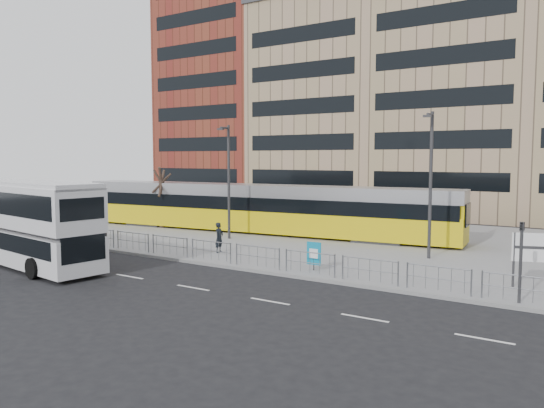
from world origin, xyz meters
The scene contains 16 objects.
ground centered at (0.00, 0.00, 0.00)m, with size 120.00×120.00×0.00m, color black.
plaza centered at (0.00, 12.00, 0.07)m, with size 64.00×24.00×0.15m, color gray.
kerb centered at (0.00, 0.05, 0.07)m, with size 64.00×0.25×0.17m, color gray.
building_row centered at (1.55, 34.27, 12.91)m, with size 70.40×18.40×31.20m.
pedestrian_barrier centered at (2.00, 0.50, 0.98)m, with size 32.07×0.07×1.10m.
road_markings centered at (1.00, -4.00, 0.01)m, with size 62.00×0.12×0.01m, color white.
double_decker_bus centered at (-8.42, -5.10, 2.40)m, with size 11.36×4.02×4.44m.
tram centered at (-5.18, 10.83, 1.92)m, with size 30.04×5.67×3.52m.
station_sign centered at (14.59, 3.43, 1.77)m, with size 1.95×0.73×2.34m.
ad_panel centered at (5.02, 1.40, 0.96)m, with size 0.75×0.08×1.40m.
pedestrian centered at (-1.96, 2.76, 1.02)m, with size 0.64×0.42×1.75m, color black.
traffic_light_west centered at (-9.08, 0.50, 2.12)m, with size 0.17×0.20×3.10m.
traffic_light_east centered at (14.34, 0.52, 2.12)m, with size 0.19×0.22×3.10m.
lamp_post_west centered at (-4.77, 7.28, 4.35)m, with size 0.45×1.04×7.67m.
lamp_post_east centered at (8.80, 7.55, 4.51)m, with size 0.45×1.04×7.97m.
bare_tree centered at (-12.66, 8.96, 5.03)m, with size 4.03×4.03×6.73m.
Camera 1 is at (17.21, -21.10, 5.64)m, focal length 35.00 mm.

